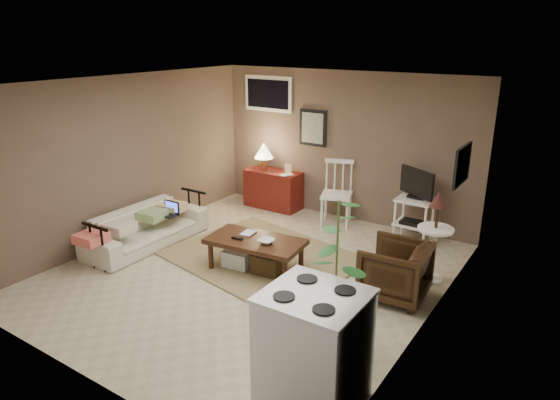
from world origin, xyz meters
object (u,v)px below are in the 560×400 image
Objects in this scene: red_console at (272,185)px; stove at (314,349)px; potted_plant at (336,269)px; sofa at (145,221)px; coffee_table at (255,252)px; tv_stand at (415,204)px; armchair at (395,268)px; side_table at (436,226)px; spindle_chair at (337,195)px.

stove is (3.07, -3.89, 0.11)m from red_console.
sofa is at bearing 169.51° from potted_plant.
tv_stand is (1.36, 2.10, 0.32)m from coffee_table.
sofa is 2.53× the size of armchair.
sofa is 4.00m from side_table.
sofa is 2.47m from red_console.
potted_plant reaches higher than red_console.
potted_plant is at bearing -102.21° from side_table.
side_table is 1.59× the size of armchair.
armchair is at bearing 92.53° from stove.
potted_plant reaches higher than tv_stand.
stove is at bearing -51.69° from red_console.
coffee_table is 1.78× the size of armchair.
potted_plant is (3.40, -0.63, 0.44)m from sofa.
spindle_chair is 0.88× the size of side_table.
tv_stand is at bearing -54.10° from sofa.
red_console is 3.50m from armchair.
tv_stand is at bearing 94.50° from potted_plant.
side_table is at bearing -20.23° from red_console.
potted_plant reaches higher than sofa.
sofa is (-1.82, -0.20, 0.10)m from coffee_table.
stove is (0.48, -3.79, -0.07)m from tv_stand.
coffee_table is at bearing -60.67° from red_console.
spindle_chair is 0.68× the size of potted_plant.
spindle_chair is 1.00× the size of stove.
potted_plant is at bearing -100.49° from sofa.
potted_plant is (2.82, -3.03, 0.41)m from red_console.
coffee_table is 1.19× the size of tv_stand.
coffee_table is 2.27m from side_table.
sofa is at bearing -84.53° from armchair.
sofa is 1.60× the size of side_table.
red_console is at bearing 177.73° from tv_stand.
tv_stand reaches higher than coffee_table.
armchair is at bearing -81.08° from sofa.
spindle_chair reaches higher than armchair.
spindle_chair is 0.94× the size of tv_stand.
stove reaches higher than armchair.
sofa is at bearing 157.80° from stove.
tv_stand is (2.59, -0.10, 0.18)m from red_console.
side_table reaches higher than sofa.
stove reaches higher than coffee_table.
red_console is 1.32m from spindle_chair.
side_table is at bearing 77.79° from potted_plant.
armchair is 2.06m from stove.
armchair is 1.28m from potted_plant.
red_console is 2.60m from tv_stand.
tv_stand is 1.26m from side_table.
spindle_chair is at bearing 114.86° from stove.
spindle_chair is at bearing 179.77° from tv_stand.
tv_stand is at bearing 97.25° from stove.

